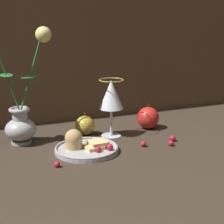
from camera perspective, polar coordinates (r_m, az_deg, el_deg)
ground_plane at (r=1.15m, az=-2.36°, el=-5.00°), size 2.40×2.40×0.00m
vase at (r=1.16m, az=-14.37°, el=1.89°), size 0.20×0.10×0.38m
plate_with_pastries at (r=1.09m, az=-4.25°, el=-5.25°), size 0.19×0.19×0.07m
wine_glass at (r=1.20m, az=-0.12°, el=2.38°), size 0.08×0.08×0.19m
apple_beside_vase at (r=1.31m, az=5.52°, el=-0.89°), size 0.08×0.08×0.09m
apple_near_glass at (r=1.24m, az=-4.16°, el=-2.06°), size 0.06×0.06×0.08m
berry_near_plate at (r=1.15m, az=8.99°, el=-4.72°), size 0.02×0.02×0.02m
berry_front_center at (r=1.20m, az=9.22°, el=-3.98°), size 0.02×0.02×0.02m
berry_by_glass_stem at (r=1.14m, az=4.81°, el=-4.86°), size 0.02×0.02×0.02m
berry_under_candlestick at (r=1.00m, az=-8.37°, el=-7.90°), size 0.02×0.02×0.02m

